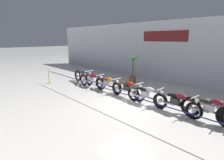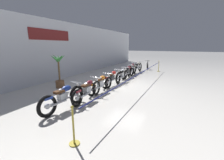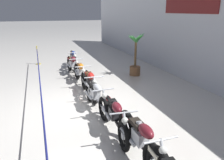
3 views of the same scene
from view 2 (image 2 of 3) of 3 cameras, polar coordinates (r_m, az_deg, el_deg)
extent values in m
plane|color=silver|center=(9.75, 5.07, -1.66)|extent=(120.00, 120.00, 0.00)
cube|color=silver|center=(12.27, -17.99, 10.71)|extent=(28.00, 0.25, 4.20)
cube|color=maroon|center=(11.34, -22.22, 15.63)|extent=(3.30, 0.04, 0.70)
torus|color=black|center=(6.66, -13.26, -5.43)|extent=(0.81, 0.18, 0.80)
torus|color=black|center=(5.75, -23.45, -9.21)|extent=(0.81, 0.18, 0.80)
cylinder|color=silver|center=(6.66, -13.26, -5.43)|extent=(0.19, 0.09, 0.19)
cylinder|color=silver|center=(5.75, -23.45, -9.21)|extent=(0.19, 0.09, 0.19)
cylinder|color=silver|center=(6.64, -12.86, -2.90)|extent=(0.31, 0.07, 0.59)
cube|color=silver|center=(6.09, -18.41, -5.92)|extent=(0.37, 0.24, 0.26)
cylinder|color=silver|center=(6.06, -18.26, -4.03)|extent=(0.18, 0.12, 0.24)
cylinder|color=silver|center=(6.01, -18.84, -4.22)|extent=(0.18, 0.12, 0.24)
cylinder|color=silver|center=(5.85, -19.58, -8.24)|extent=(0.70, 0.11, 0.07)
cube|color=#ADAFB5|center=(6.17, -17.97, -7.03)|extent=(1.18, 0.13, 0.06)
ellipsoid|color=navy|center=(6.16, -17.00, -3.07)|extent=(0.47, 0.25, 0.22)
cube|color=#4C2D19|center=(5.95, -19.49, -4.24)|extent=(0.41, 0.22, 0.09)
cube|color=navy|center=(5.68, -23.31, -6.40)|extent=(0.33, 0.18, 0.08)
cylinder|color=silver|center=(6.49, -13.63, -0.86)|extent=(0.07, 0.62, 0.04)
sphere|color=silver|center=(6.58, -13.09, -1.90)|extent=(0.14, 0.14, 0.14)
torus|color=black|center=(7.62, -6.00, -3.03)|extent=(0.74, 0.15, 0.74)
torus|color=black|center=(6.32, -13.18, -6.72)|extent=(0.74, 0.15, 0.74)
cylinder|color=silver|center=(7.62, -6.00, -3.03)|extent=(0.18, 0.09, 0.18)
cylinder|color=silver|center=(6.32, -13.18, -6.72)|extent=(0.18, 0.09, 0.18)
cylinder|color=silver|center=(7.62, -5.73, -0.81)|extent=(0.31, 0.07, 0.59)
cube|color=silver|center=(6.87, -9.52, -3.55)|extent=(0.37, 0.24, 0.26)
cylinder|color=silver|center=(6.85, -9.39, -1.86)|extent=(0.19, 0.12, 0.24)
cylinder|color=silver|center=(6.78, -9.77, -2.02)|extent=(0.19, 0.12, 0.24)
cylinder|color=silver|center=(6.60, -9.84, -5.54)|extent=(0.70, 0.11, 0.07)
cube|color=#47474C|center=(6.95, -9.25, -4.55)|extent=(1.30, 0.14, 0.06)
ellipsoid|color=maroon|center=(6.99, -8.59, -1.02)|extent=(0.47, 0.25, 0.22)
cube|color=#4C2D19|center=(6.70, -10.18, -2.04)|extent=(0.41, 0.22, 0.09)
cube|color=maroon|center=(6.28, -13.03, -4.26)|extent=(0.33, 0.18, 0.08)
cylinder|color=silver|center=(7.47, -6.18, 0.99)|extent=(0.07, 0.62, 0.04)
sphere|color=silver|center=(7.57, -5.86, 0.07)|extent=(0.14, 0.14, 0.14)
torus|color=black|center=(8.74, -1.45, -1.03)|extent=(0.69, 0.15, 0.69)
torus|color=black|center=(7.47, -7.67, -3.61)|extent=(0.69, 0.15, 0.69)
cylinder|color=silver|center=(8.74, -1.45, -1.03)|extent=(0.16, 0.09, 0.16)
cylinder|color=silver|center=(7.47, -7.67, -3.61)|extent=(0.16, 0.09, 0.16)
cylinder|color=silver|center=(8.75, -1.16, 0.89)|extent=(0.31, 0.07, 0.59)
cube|color=silver|center=(8.01, -4.53, -1.20)|extent=(0.37, 0.24, 0.26)
cylinder|color=silver|center=(8.00, -4.39, 0.25)|extent=(0.18, 0.12, 0.24)
cylinder|color=silver|center=(7.93, -4.72, 0.14)|extent=(0.18, 0.12, 0.24)
cylinder|color=silver|center=(7.73, -4.88, -2.81)|extent=(0.70, 0.10, 0.07)
cube|color=black|center=(8.09, -4.32, -2.08)|extent=(1.27, 0.12, 0.06)
ellipsoid|color=orange|center=(8.14, -3.67, 0.92)|extent=(0.47, 0.24, 0.22)
cube|color=#4C2D19|center=(7.85, -5.09, 0.15)|extent=(0.41, 0.22, 0.09)
cube|color=orange|center=(7.44, -7.50, -1.73)|extent=(0.33, 0.18, 0.08)
cylinder|color=silver|center=(8.61, -1.54, 2.50)|extent=(0.07, 0.62, 0.04)
sphere|color=silver|center=(8.70, -1.26, 1.67)|extent=(0.14, 0.14, 0.14)
torus|color=black|center=(10.07, 2.38, 0.94)|extent=(0.72, 0.15, 0.71)
torus|color=black|center=(8.72, -2.59, -0.98)|extent=(0.72, 0.15, 0.71)
cylinder|color=silver|center=(10.07, 2.38, 0.94)|extent=(0.18, 0.09, 0.17)
cylinder|color=silver|center=(8.72, -2.59, -0.98)|extent=(0.18, 0.09, 0.17)
cylinder|color=silver|center=(10.10, 2.63, 2.60)|extent=(0.31, 0.08, 0.59)
cube|color=#2D2D30|center=(9.31, -0.08, 0.95)|extent=(0.37, 0.24, 0.26)
cylinder|color=#2D2D30|center=(9.31, 0.05, 2.20)|extent=(0.19, 0.12, 0.24)
cylinder|color=#2D2D30|center=(9.24, -0.21, 2.12)|extent=(0.19, 0.12, 0.24)
cylinder|color=silver|center=(9.02, -0.28, -0.36)|extent=(0.70, 0.12, 0.07)
cube|color=#47474C|center=(9.38, 0.07, 0.17)|extent=(1.29, 0.15, 0.06)
ellipsoid|color=#B21E19|center=(9.46, 0.62, 2.74)|extent=(0.47, 0.25, 0.22)
cube|color=#4C2D19|center=(9.16, -0.49, 2.15)|extent=(0.41, 0.23, 0.09)
cube|color=#B21E19|center=(8.70, -2.43, 0.75)|extent=(0.33, 0.18, 0.08)
cylinder|color=silver|center=(9.95, 2.35, 4.02)|extent=(0.08, 0.62, 0.04)
sphere|color=silver|center=(10.05, 2.56, 3.29)|extent=(0.14, 0.14, 0.14)
torus|color=black|center=(11.12, 5.07, 2.00)|extent=(0.70, 0.14, 0.69)
torus|color=black|center=(9.79, 2.32, 0.52)|extent=(0.70, 0.14, 0.69)
cylinder|color=silver|center=(11.12, 5.07, 2.00)|extent=(0.17, 0.09, 0.16)
cylinder|color=silver|center=(9.79, 2.32, 0.52)|extent=(0.17, 0.09, 0.16)
cylinder|color=silver|center=(11.16, 5.25, 3.51)|extent=(0.31, 0.07, 0.59)
cube|color=silver|center=(10.38, 3.70, 2.12)|extent=(0.37, 0.24, 0.26)
cylinder|color=silver|center=(10.38, 3.80, 3.24)|extent=(0.18, 0.12, 0.24)
cylinder|color=silver|center=(10.30, 3.64, 3.17)|extent=(0.18, 0.12, 0.24)
cylinder|color=silver|center=(10.08, 3.84, 0.98)|extent=(0.70, 0.10, 0.07)
cube|color=#47474C|center=(10.45, 3.78, 1.41)|extent=(1.16, 0.11, 0.06)
ellipsoid|color=#B7BABF|center=(10.54, 4.16, 3.72)|extent=(0.47, 0.24, 0.22)
cube|color=black|center=(10.22, 3.46, 3.21)|extent=(0.41, 0.22, 0.09)
cube|color=#B7BABF|center=(9.79, 2.44, 1.99)|extent=(0.33, 0.17, 0.08)
cylinder|color=silver|center=(11.01, 5.10, 4.79)|extent=(0.06, 0.62, 0.04)
sphere|color=silver|center=(11.11, 5.22, 4.13)|extent=(0.14, 0.14, 0.14)
torus|color=black|center=(12.47, 7.49, 3.13)|extent=(0.69, 0.17, 0.69)
torus|color=black|center=(11.13, 4.32, 2.01)|extent=(0.69, 0.17, 0.69)
cylinder|color=silver|center=(12.47, 7.49, 3.13)|extent=(0.17, 0.09, 0.16)
cylinder|color=silver|center=(11.13, 4.32, 2.01)|extent=(0.17, 0.09, 0.16)
cylinder|color=silver|center=(12.51, 7.69, 4.47)|extent=(0.31, 0.08, 0.59)
cube|color=#2D2D30|center=(11.72, 5.90, 3.33)|extent=(0.38, 0.25, 0.26)
cylinder|color=#2D2D30|center=(11.73, 6.01, 4.32)|extent=(0.19, 0.12, 0.24)
cylinder|color=#2D2D30|center=(11.65, 5.84, 4.27)|extent=(0.19, 0.12, 0.24)
cylinder|color=silver|center=(11.42, 5.87, 2.36)|extent=(0.70, 0.13, 0.07)
cube|color=black|center=(11.79, 5.99, 2.70)|extent=(1.21, 0.16, 0.06)
ellipsoid|color=maroon|center=(11.89, 6.41, 4.72)|extent=(0.48, 0.26, 0.22)
cube|color=black|center=(11.57, 5.65, 4.31)|extent=(0.42, 0.23, 0.09)
cube|color=maroon|center=(11.13, 4.45, 3.28)|extent=(0.33, 0.19, 0.08)
cylinder|color=silver|center=(12.37, 7.52, 5.63)|extent=(0.09, 0.62, 0.04)
sphere|color=silver|center=(12.46, 7.66, 5.03)|extent=(0.14, 0.14, 0.14)
torus|color=black|center=(13.65, 8.57, 4.22)|extent=(0.81, 0.15, 0.81)
torus|color=black|center=(12.32, 6.48, 3.33)|extent=(0.81, 0.15, 0.81)
cylinder|color=silver|center=(13.65, 8.57, 4.22)|extent=(0.19, 0.08, 0.19)
cylinder|color=silver|center=(12.32, 6.48, 3.33)|extent=(0.19, 0.08, 0.19)
cylinder|color=silver|center=(13.70, 8.73, 5.44)|extent=(0.30, 0.06, 0.59)
cube|color=silver|center=(12.91, 7.53, 4.46)|extent=(0.36, 0.22, 0.26)
cylinder|color=silver|center=(12.92, 7.61, 5.37)|extent=(0.18, 0.11, 0.24)
cylinder|color=silver|center=(12.85, 7.49, 5.32)|extent=(0.18, 0.11, 0.24)
cylinder|color=silver|center=(12.61, 7.66, 3.61)|extent=(0.70, 0.07, 0.07)
cube|color=black|center=(12.98, 7.58, 3.88)|extent=(1.14, 0.06, 0.06)
ellipsoid|color=maroon|center=(13.09, 7.90, 5.72)|extent=(0.46, 0.22, 0.22)
cube|color=black|center=(12.76, 7.36, 5.37)|extent=(0.40, 0.20, 0.09)
cube|color=maroon|center=(12.32, 6.60, 4.66)|extent=(0.32, 0.16, 0.08)
cylinder|color=silver|center=(13.56, 8.62, 6.50)|extent=(0.04, 0.62, 0.04)
sphere|color=silver|center=(13.65, 8.71, 5.95)|extent=(0.14, 0.14, 0.14)
torus|color=black|center=(14.93, 10.61, 4.86)|extent=(0.80, 0.17, 0.80)
torus|color=black|center=(13.52, 8.51, 4.10)|extent=(0.80, 0.17, 0.80)
cylinder|color=silver|center=(14.93, 10.61, 4.86)|extent=(0.19, 0.09, 0.19)
cylinder|color=silver|center=(13.52, 8.51, 4.10)|extent=(0.19, 0.09, 0.19)
cylinder|color=silver|center=(14.98, 10.76, 5.98)|extent=(0.31, 0.07, 0.59)
cube|color=silver|center=(14.15, 9.56, 5.12)|extent=(0.37, 0.24, 0.26)
cylinder|color=silver|center=(14.16, 9.65, 5.94)|extent=(0.18, 0.12, 0.24)
cylinder|color=silver|center=(14.09, 9.54, 5.90)|extent=(0.18, 0.12, 0.24)
cylinder|color=silver|center=(13.84, 9.66, 4.35)|extent=(0.70, 0.10, 0.07)
cube|color=#47474C|center=(14.22, 9.61, 4.58)|extent=(1.21, 0.12, 0.06)
ellipsoid|color=beige|center=(14.33, 9.92, 6.25)|extent=(0.47, 0.24, 0.22)
cube|color=black|center=(14.00, 9.41, 5.95)|extent=(0.41, 0.22, 0.09)
cube|color=beige|center=(13.52, 8.63, 5.32)|extent=(0.33, 0.18, 0.08)
cylinder|color=silver|center=(14.84, 10.67, 6.95)|extent=(0.07, 0.62, 0.04)
sphere|color=silver|center=(14.93, 10.75, 6.45)|extent=(0.14, 0.14, 0.14)
torus|color=black|center=(16.75, 13.22, 5.39)|extent=(0.65, 0.24, 0.67)
torus|color=black|center=(15.74, 13.48, 4.90)|extent=(0.65, 0.24, 0.67)
cylinder|color=black|center=(16.27, 13.37, 5.95)|extent=(0.58, 0.22, 0.43)
cylinder|color=black|center=(16.19, 13.42, 6.63)|extent=(0.54, 0.20, 0.04)
cylinder|color=black|center=(16.01, 13.45, 6.12)|extent=(0.15, 0.08, 0.55)
cube|color=black|center=(15.94, 13.52, 7.10)|extent=(0.20, 0.13, 0.05)
cylinder|color=black|center=(15.94, 13.42, 5.01)|extent=(0.45, 0.17, 0.03)
cylinder|color=black|center=(16.63, 13.33, 7.14)|extent=(0.17, 0.47, 0.03)
cylinder|color=black|center=(16.18, 13.35, 4.84)|extent=(0.13, 0.08, 0.12)
cylinder|color=brown|center=(9.50, -19.17, -1.44)|extent=(0.50, 0.50, 0.42)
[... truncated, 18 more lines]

